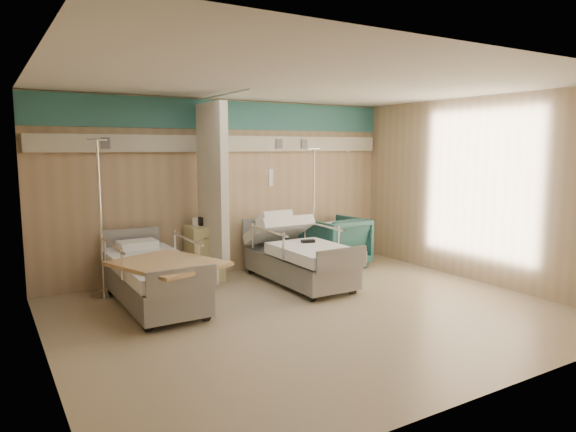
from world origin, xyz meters
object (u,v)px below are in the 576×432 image
at_px(bedside_cabinet, 204,253).
at_px(visitor_armchair, 335,242).
at_px(bed_left, 154,282).
at_px(iv_stand_right, 313,243).
at_px(bed_right, 299,263).
at_px(iv_stand_left, 103,266).

height_order(bedside_cabinet, visitor_armchair, visitor_armchair).
distance_m(bed_left, iv_stand_right, 3.10).
distance_m(visitor_armchair, iv_stand_right, 0.37).
xyz_separation_m(bed_left, bedside_cabinet, (1.05, 0.90, 0.11)).
relative_size(visitor_armchair, iv_stand_right, 0.46).
bearing_deg(bed_right, iv_stand_left, 164.34).
distance_m(bedside_cabinet, iv_stand_left, 1.54).
bearing_deg(bed_left, iv_stand_left, 122.58).
height_order(bedside_cabinet, iv_stand_right, iv_stand_right).
bearing_deg(bedside_cabinet, bed_left, -139.40).
xyz_separation_m(bed_left, iv_stand_left, (-0.48, 0.75, 0.13)).
relative_size(visitor_armchair, iv_stand_left, 0.44).
height_order(bedside_cabinet, iv_stand_left, iv_stand_left).
relative_size(bed_right, iv_stand_left, 1.00).
bearing_deg(bed_right, iv_stand_right, 44.63).
bearing_deg(bedside_cabinet, iv_stand_left, -174.44).
height_order(bed_right, bed_left, same).
bearing_deg(iv_stand_left, iv_stand_right, 0.55).
xyz_separation_m(visitor_armchair, iv_stand_left, (-3.80, 0.15, 0.01)).
bearing_deg(bed_left, bed_right, 0.00).
distance_m(bed_left, visitor_armchair, 3.38).
bearing_deg(visitor_armchair, bed_right, 23.19).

